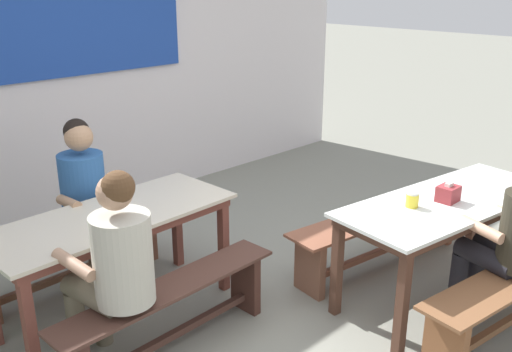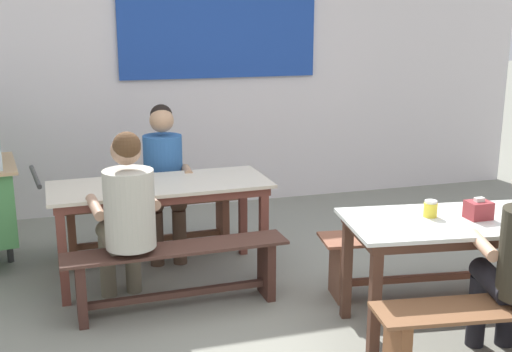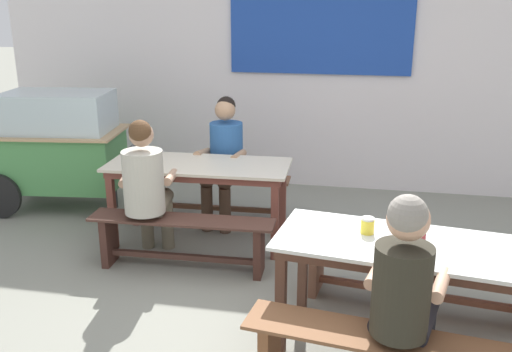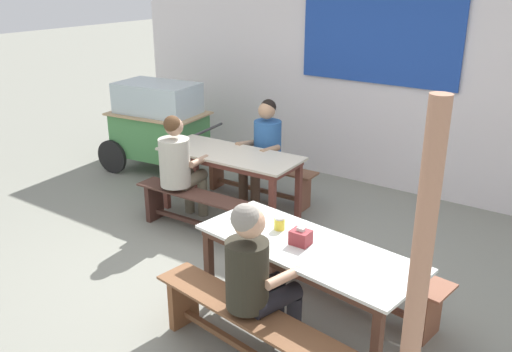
{
  "view_description": "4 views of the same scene",
  "coord_description": "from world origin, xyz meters",
  "px_view_note": "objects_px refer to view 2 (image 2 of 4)",
  "views": [
    {
      "loc": [
        -2.38,
        -2.04,
        2.15
      ],
      "look_at": [
        0.06,
        0.44,
        0.93
      ],
      "focal_mm": 39.72,
      "sensor_mm": 36.0,
      "label": 1
    },
    {
      "loc": [
        -1.34,
        -3.56,
        1.93
      ],
      "look_at": [
        -0.18,
        0.32,
        0.9
      ],
      "focal_mm": 44.75,
      "sensor_mm": 36.0,
      "label": 2
    },
    {
      "loc": [
        0.68,
        -3.56,
        2.11
      ],
      "look_at": [
        -0.14,
        0.6,
        0.76
      ],
      "focal_mm": 39.24,
      "sensor_mm": 36.0,
      "label": 3
    },
    {
      "loc": [
        2.78,
        -3.53,
        2.61
      ],
      "look_at": [
        0.14,
        0.22,
        0.88
      ],
      "focal_mm": 38.48,
      "sensor_mm": 36.0,
      "label": 4
    }
  ],
  "objects_px": {
    "bench_near_back": "(439,253)",
    "person_center_facing": "(164,172)",
    "person_left_back_turned": "(127,212)",
    "dining_table_far": "(160,194)",
    "bench_far_front": "(178,270)",
    "tissue_box": "(478,210)",
    "condiment_jar": "(430,209)",
    "bench_far_back": "(150,219)",
    "dining_table_near": "(483,229)"
  },
  "relations": [
    {
      "from": "dining_table_far",
      "to": "dining_table_near",
      "type": "distance_m",
      "value": 2.24
    },
    {
      "from": "bench_far_back",
      "to": "tissue_box",
      "type": "relative_size",
      "value": 10.6
    },
    {
      "from": "tissue_box",
      "to": "condiment_jar",
      "type": "xyz_separation_m",
      "value": [
        -0.26,
        0.12,
        -0.01
      ]
    },
    {
      "from": "bench_far_front",
      "to": "person_center_facing",
      "type": "bearing_deg",
      "value": 85.41
    },
    {
      "from": "person_center_facing",
      "to": "bench_far_back",
      "type": "bearing_deg",
      "value": 152.41
    },
    {
      "from": "person_center_facing",
      "to": "dining_table_near",
      "type": "bearing_deg",
      "value": -48.51
    },
    {
      "from": "dining_table_near",
      "to": "bench_far_back",
      "type": "height_order",
      "value": "dining_table_near"
    },
    {
      "from": "person_left_back_turned",
      "to": "condiment_jar",
      "type": "xyz_separation_m",
      "value": [
        1.75,
        -0.77,
        0.09
      ]
    },
    {
      "from": "dining_table_near",
      "to": "bench_near_back",
      "type": "distance_m",
      "value": 0.68
    },
    {
      "from": "dining_table_far",
      "to": "bench_far_front",
      "type": "distance_m",
      "value": 0.68
    },
    {
      "from": "bench_near_back",
      "to": "person_left_back_turned",
      "type": "bearing_deg",
      "value": 171.61
    },
    {
      "from": "dining_table_far",
      "to": "bench_far_back",
      "type": "distance_m",
      "value": 0.68
    },
    {
      "from": "dining_table_far",
      "to": "person_center_facing",
      "type": "distance_m",
      "value": 0.52
    },
    {
      "from": "person_left_back_turned",
      "to": "person_center_facing",
      "type": "bearing_deg",
      "value": 68.69
    },
    {
      "from": "bench_near_back",
      "to": "person_center_facing",
      "type": "distance_m",
      "value": 2.22
    },
    {
      "from": "bench_far_back",
      "to": "person_left_back_turned",
      "type": "bearing_deg",
      "value": -104.13
    },
    {
      "from": "bench_far_back",
      "to": "tissue_box",
      "type": "bearing_deg",
      "value": -48.38
    },
    {
      "from": "bench_far_front",
      "to": "tissue_box",
      "type": "relative_size",
      "value": 10.61
    },
    {
      "from": "bench_far_back",
      "to": "dining_table_far",
      "type": "bearing_deg",
      "value": -88.14
    },
    {
      "from": "dining_table_far",
      "to": "person_left_back_turned",
      "type": "bearing_deg",
      "value": -119.81
    },
    {
      "from": "dining_table_far",
      "to": "bench_far_front",
      "type": "relative_size",
      "value": 1.07
    },
    {
      "from": "bench_near_back",
      "to": "person_left_back_turned",
      "type": "xyz_separation_m",
      "value": [
        -2.14,
        0.31,
        0.4
      ]
    },
    {
      "from": "dining_table_near",
      "to": "bench_far_front",
      "type": "relative_size",
      "value": 1.18
    },
    {
      "from": "dining_table_near",
      "to": "bench_far_back",
      "type": "distance_m",
      "value": 2.67
    },
    {
      "from": "person_left_back_turned",
      "to": "bench_near_back",
      "type": "bearing_deg",
      "value": -8.39
    },
    {
      "from": "tissue_box",
      "to": "dining_table_far",
      "type": "bearing_deg",
      "value": 141.1
    },
    {
      "from": "person_center_facing",
      "to": "bench_near_back",
      "type": "bearing_deg",
      "value": -37.15
    },
    {
      "from": "bench_near_back",
      "to": "condiment_jar",
      "type": "relative_size",
      "value": 16.91
    },
    {
      "from": "person_left_back_turned",
      "to": "dining_table_far",
      "type": "bearing_deg",
      "value": 60.19
    },
    {
      "from": "dining_table_far",
      "to": "bench_far_front",
      "type": "bearing_deg",
      "value": -88.14
    },
    {
      "from": "bench_near_back",
      "to": "person_center_facing",
      "type": "xyz_separation_m",
      "value": [
        -1.74,
        1.32,
        0.41
      ]
    },
    {
      "from": "tissue_box",
      "to": "person_center_facing",
      "type": "bearing_deg",
      "value": 130.49
    },
    {
      "from": "person_left_back_turned",
      "to": "condiment_jar",
      "type": "distance_m",
      "value": 1.91
    },
    {
      "from": "condiment_jar",
      "to": "tissue_box",
      "type": "bearing_deg",
      "value": -24.16
    },
    {
      "from": "bench_far_front",
      "to": "tissue_box",
      "type": "bearing_deg",
      "value": -25.72
    },
    {
      "from": "condiment_jar",
      "to": "person_center_facing",
      "type": "bearing_deg",
      "value": 127.4
    },
    {
      "from": "person_left_back_turned",
      "to": "tissue_box",
      "type": "height_order",
      "value": "person_left_back_turned"
    },
    {
      "from": "bench_far_back",
      "to": "bench_far_front",
      "type": "xyz_separation_m",
      "value": [
        0.04,
        -1.14,
        -0.0
      ]
    },
    {
      "from": "bench_near_back",
      "to": "person_center_facing",
      "type": "relative_size",
      "value": 1.41
    },
    {
      "from": "tissue_box",
      "to": "condiment_jar",
      "type": "bearing_deg",
      "value": 155.84
    },
    {
      "from": "bench_far_back",
      "to": "tissue_box",
      "type": "height_order",
      "value": "tissue_box"
    },
    {
      "from": "bench_near_back",
      "to": "condiment_jar",
      "type": "height_order",
      "value": "condiment_jar"
    },
    {
      "from": "tissue_box",
      "to": "condiment_jar",
      "type": "relative_size",
      "value": 1.38
    },
    {
      "from": "dining_table_far",
      "to": "bench_near_back",
      "type": "relative_size",
      "value": 0.93
    },
    {
      "from": "dining_table_far",
      "to": "person_left_back_turned",
      "type": "height_order",
      "value": "person_left_back_turned"
    },
    {
      "from": "dining_table_near",
      "to": "tissue_box",
      "type": "height_order",
      "value": "tissue_box"
    },
    {
      "from": "bench_far_back",
      "to": "person_center_facing",
      "type": "xyz_separation_m",
      "value": [
        0.12,
        -0.06,
        0.41
      ]
    },
    {
      "from": "person_center_facing",
      "to": "condiment_jar",
      "type": "xyz_separation_m",
      "value": [
        1.36,
        -1.77,
        0.09
      ]
    },
    {
      "from": "dining_table_far",
      "to": "bench_far_back",
      "type": "bearing_deg",
      "value": 91.86
    },
    {
      "from": "bench_far_back",
      "to": "condiment_jar",
      "type": "bearing_deg",
      "value": -51.18
    }
  ]
}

